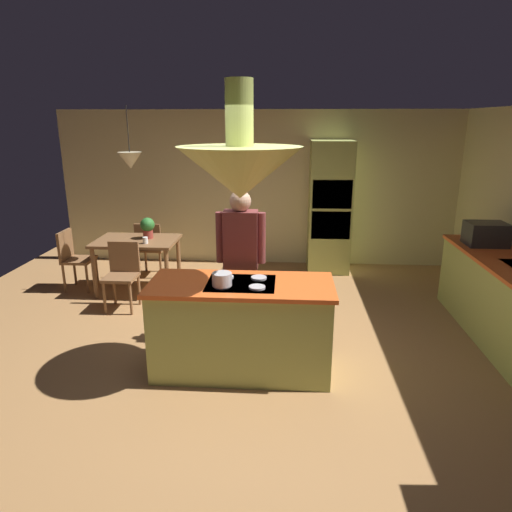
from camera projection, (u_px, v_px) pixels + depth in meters
The scene contains 16 objects.
ground at pixel (244, 359), 4.72m from camera, with size 8.16×8.16×0.00m, color #9E7042.
wall_back at pixel (262, 189), 7.65m from camera, with size 6.80×0.10×2.55m, color beige.
kitchen_island at pixel (241, 327), 4.39m from camera, with size 1.74×0.76×0.93m.
counter_run_right at pixel (507, 303), 4.97m from camera, with size 0.73×2.57×0.91m.
oven_tower at pixel (330, 208), 7.26m from camera, with size 0.66×0.62×2.08m.
dining_table at pixel (137, 247), 6.46m from camera, with size 1.14×0.80×0.76m.
person_at_island at pixel (241, 257), 4.88m from camera, with size 0.53×0.23×1.69m.
range_hood at pixel (240, 169), 3.97m from camera, with size 1.10×1.10×1.00m.
pendant_light_over_table at pixel (130, 160), 6.11m from camera, with size 0.32×0.32×0.82m.
chair_facing_island at pixel (122, 271), 5.91m from camera, with size 0.40×0.40×0.87m.
chair_by_back_wall at pixel (150, 246), 7.10m from camera, with size 0.40×0.40×0.87m.
chair_at_corner at pixel (73, 256), 6.56m from camera, with size 0.40×0.40×0.87m.
potted_plant_on_table at pixel (148, 227), 6.45m from camera, with size 0.20×0.20×0.30m.
cup_on_table at pixel (145, 240), 6.21m from camera, with size 0.07×0.07×0.09m, color white.
microwave_on_counter at pixel (486, 234), 5.53m from camera, with size 0.46×0.36×0.28m, color #232326.
cooking_pot_on_cooktop at pixel (222, 279), 4.13m from camera, with size 0.18×0.18×0.12m, color #B2B2B7.
Camera 1 is at (0.42, -4.20, 2.37)m, focal length 31.95 mm.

